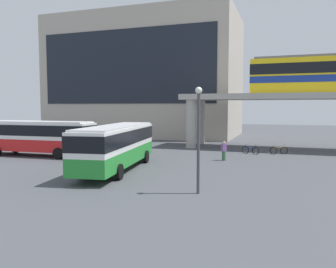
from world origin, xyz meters
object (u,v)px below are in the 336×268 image
(bus_main, at_px, (117,143))
(bicycle_brown, at_px, (279,150))
(bus_secondary, at_px, (37,134))
(bicycle_blue, at_px, (251,150))
(pedestrian_waiting_near_stop, at_px, (224,151))
(station_building, at_px, (146,78))

(bus_main, height_order, bicycle_brown, bus_main)
(bus_main, bearing_deg, bus_secondary, 158.56)
(bus_main, xyz_separation_m, bus_secondary, (-10.32, 4.05, 0.00))
(bicycle_brown, xyz_separation_m, bicycle_blue, (-2.58, -0.67, 0.00))
(bus_main, distance_m, pedestrian_waiting_near_stop, 9.58)
(bicycle_brown, distance_m, pedestrian_waiting_near_stop, 7.03)
(bicycle_brown, xyz_separation_m, pedestrian_waiting_near_stop, (-4.35, -5.51, 0.41))
(bus_secondary, bearing_deg, bicycle_blue, 22.41)
(bus_secondary, height_order, bicycle_blue, bus_secondary)
(bicycle_brown, bearing_deg, bus_secondary, -158.51)
(bicycle_blue, relative_size, pedestrian_waiting_near_stop, 1.03)
(station_building, distance_m, bicycle_brown, 28.72)
(bicycle_brown, relative_size, pedestrian_waiting_near_stop, 1.01)
(station_building, xyz_separation_m, bicycle_blue, (18.39, -18.16, -8.89))
(bus_secondary, relative_size, bicycle_brown, 6.71)
(bicycle_brown, relative_size, bicycle_blue, 0.98)
(station_building, xyz_separation_m, pedestrian_waiting_near_stop, (16.62, -23.00, -8.48))
(station_building, height_order, pedestrian_waiting_near_stop, station_building)
(bicycle_brown, height_order, bicycle_blue, same)
(bicycle_blue, bearing_deg, pedestrian_waiting_near_stop, -110.04)
(bus_main, height_order, pedestrian_waiting_near_stop, bus_main)
(station_building, distance_m, bus_secondary, 26.84)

